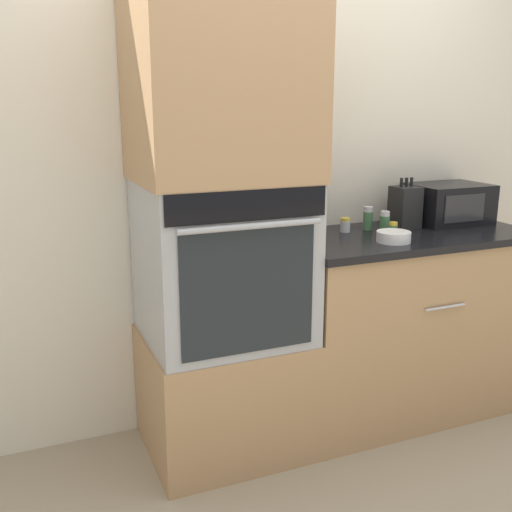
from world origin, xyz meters
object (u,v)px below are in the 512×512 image
object	(u,v)px
condiment_jar_back	(385,222)
wall_oven	(223,261)
condiment_jar_far	(345,225)
bowl	(394,237)
condiment_jar_mid	(393,229)
knife_block	(405,207)
microwave	(448,203)
condiment_jar_near	(368,218)

from	to	relation	value
condiment_jar_back	wall_oven	bearing A→B (deg)	-177.39
condiment_jar_far	condiment_jar_back	world-z (taller)	condiment_jar_back
bowl	condiment_jar_mid	size ratio (longest dim) A/B	2.26
knife_block	microwave	bearing A→B (deg)	4.21
microwave	condiment_jar_far	distance (m)	0.63
knife_block	condiment_jar_near	distance (m)	0.21
wall_oven	microwave	xyz separation A→B (m)	(1.31, 0.13, 0.15)
condiment_jar_near	microwave	bearing A→B (deg)	-0.60
wall_oven	condiment_jar_far	bearing A→B (deg)	11.02
bowl	condiment_jar_near	world-z (taller)	condiment_jar_near
microwave	bowl	bearing A→B (deg)	-152.73
condiment_jar_mid	condiment_jar_back	bearing A→B (deg)	84.64
wall_oven	condiment_jar_near	xyz separation A→B (m)	(0.82, 0.14, 0.10)
condiment_jar_near	condiment_jar_back	distance (m)	0.10
condiment_jar_far	microwave	bearing A→B (deg)	-0.12
microwave	knife_block	bearing A→B (deg)	-175.79
condiment_jar_far	bowl	bearing A→B (deg)	-72.16
knife_block	bowl	distance (m)	0.36
condiment_jar_mid	condiment_jar_far	distance (m)	0.24
wall_oven	condiment_jar_near	size ratio (longest dim) A/B	5.96
condiment_jar_near	condiment_jar_far	size ratio (longest dim) A/B	1.65
condiment_jar_far	condiment_jar_near	bearing A→B (deg)	1.62
knife_block	condiment_jar_back	size ratio (longest dim) A/B	2.36
condiment_jar_near	condiment_jar_far	bearing A→B (deg)	-178.38
bowl	condiment_jar_near	bearing A→B (deg)	81.05
condiment_jar_mid	condiment_jar_far	xyz separation A→B (m)	(-0.16, 0.18, 0.00)
condiment_jar_mid	condiment_jar_back	distance (m)	0.08
wall_oven	condiment_jar_mid	xyz separation A→B (m)	(0.84, -0.04, 0.08)
condiment_jar_mid	knife_block	bearing A→B (deg)	40.99
bowl	condiment_jar_back	xyz separation A→B (m)	(0.08, 0.18, 0.03)
knife_block	condiment_jar_near	xyz separation A→B (m)	(-0.20, 0.03, -0.05)
wall_oven	bowl	xyz separation A→B (m)	(0.78, -0.14, 0.07)
condiment_jar_near	condiment_jar_far	world-z (taller)	condiment_jar_near
microwave	condiment_jar_near	xyz separation A→B (m)	(-0.49, 0.01, -0.05)
condiment_jar_near	bowl	bearing A→B (deg)	-98.95
bowl	condiment_jar_far	size ratio (longest dim) A/B	2.22
knife_block	condiment_jar_far	xyz separation A→B (m)	(-0.33, 0.02, -0.07)
condiment_jar_far	condiment_jar_back	bearing A→B (deg)	-29.98
microwave	condiment_jar_near	distance (m)	0.49
knife_block	wall_oven	bearing A→B (deg)	-173.79
condiment_jar_mid	condiment_jar_back	size ratio (longest dim) A/B	0.64
knife_block	condiment_jar_mid	world-z (taller)	knife_block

